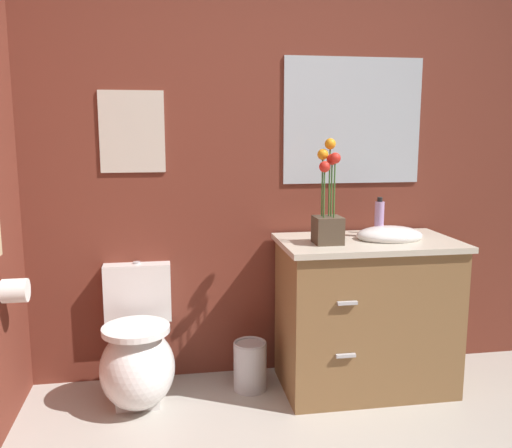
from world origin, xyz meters
TOP-DOWN VIEW (x-y plane):
  - wall_back at (0.20, 1.73)m, footprint 4.19×0.05m
  - toilet at (-0.76, 1.43)m, footprint 0.38×0.59m
  - vanity_cabinet at (0.47, 1.41)m, footprint 0.94×0.56m
  - flower_vase at (0.22, 1.35)m, footprint 0.14×0.14m
  - soap_bottle at (0.55, 1.47)m, footprint 0.05×0.05m
  - trash_bin at (-0.16, 1.46)m, footprint 0.18×0.18m
  - wall_poster at (-0.76, 1.70)m, footprint 0.34×0.01m
  - wall_mirror at (0.46, 1.70)m, footprint 0.80×0.01m
  - toilet_paper_roll at (-1.28, 1.24)m, footprint 0.11×0.11m

SIDE VIEW (x-z plane):
  - trash_bin at x=-0.16m, z-range 0.00..0.27m
  - toilet at x=-0.76m, z-range -0.10..0.59m
  - vanity_cabinet at x=0.47m, z-range -0.08..0.93m
  - toilet_paper_roll at x=-1.28m, z-range 0.62..0.74m
  - soap_bottle at x=0.55m, z-range 0.82..1.04m
  - flower_vase at x=0.22m, z-range 0.72..1.26m
  - wall_back at x=0.20m, z-range 0.00..2.50m
  - wall_poster at x=-0.76m, z-range 1.18..1.61m
  - wall_mirror at x=0.46m, z-range 1.10..1.80m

